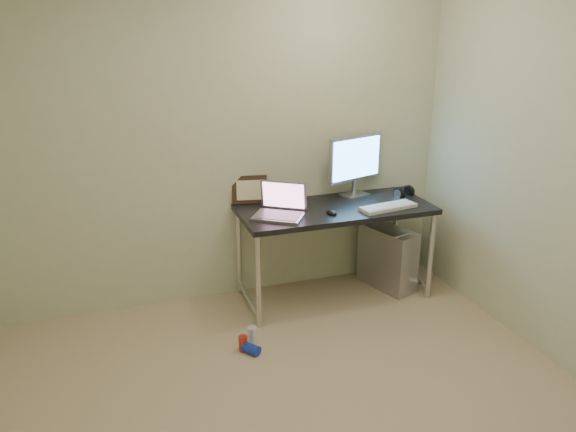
{
  "coord_description": "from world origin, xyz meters",
  "views": [
    {
      "loc": [
        -0.89,
        -2.28,
        2.11
      ],
      "look_at": [
        0.26,
        1.08,
        0.85
      ],
      "focal_mm": 35.0,
      "sensor_mm": 36.0,
      "label": 1
    }
  ],
  "objects": [
    {
      "name": "keyboard",
      "position": [
        1.12,
        1.26,
        0.76
      ],
      "size": [
        0.46,
        0.21,
        0.03
      ],
      "primitive_type": "cube",
      "rotation": [
        0.0,
        0.0,
        0.15
      ],
      "color": "silver",
      "rests_on": "desk"
    },
    {
      "name": "tower_computer",
      "position": [
        1.24,
        1.44,
        0.25
      ],
      "size": [
        0.35,
        0.53,
        0.54
      ],
      "rotation": [
        0.0,
        0.0,
        0.31
      ],
      "color": "#A6A5A9",
      "rests_on": "ground"
    },
    {
      "name": "wall_back",
      "position": [
        0.0,
        1.75,
        1.25
      ],
      "size": [
        3.5,
        0.02,
        2.5
      ],
      "primitive_type": "cube",
      "color": "beige",
      "rests_on": "ground"
    },
    {
      "name": "monitor",
      "position": [
        1.02,
        1.64,
        1.04
      ],
      "size": [
        0.51,
        0.21,
        0.49
      ],
      "rotation": [
        0.0,
        0.0,
        0.3
      ],
      "color": "#ABAAB1",
      "rests_on": "desk"
    },
    {
      "name": "can_red",
      "position": [
        -0.13,
        0.88,
        0.05
      ],
      "size": [
        0.08,
        0.08,
        0.11
      ],
      "primitive_type": "cylinder",
      "rotation": [
        0.0,
        0.0,
        0.34
      ],
      "color": "#B2281A",
      "rests_on": "ground"
    },
    {
      "name": "headphones",
      "position": [
        1.4,
        1.51,
        0.78
      ],
      "size": [
        0.17,
        0.1,
        0.1
      ],
      "rotation": [
        0.0,
        0.0,
        0.27
      ],
      "color": "black",
      "rests_on": "desk"
    },
    {
      "name": "mouse_left",
      "position": [
        0.66,
        1.29,
        0.77
      ],
      "size": [
        0.08,
        0.11,
        0.04
      ],
      "primitive_type": "ellipsoid",
      "rotation": [
        0.0,
        0.0,
        0.2
      ],
      "color": "black",
      "rests_on": "desk"
    },
    {
      "name": "mouse_right",
      "position": [
        1.34,
        1.32,
        0.77
      ],
      "size": [
        0.09,
        0.13,
        0.04
      ],
      "primitive_type": "ellipsoid",
      "rotation": [
        0.0,
        0.0,
        0.24
      ],
      "color": "black",
      "rests_on": "desk"
    },
    {
      "name": "laptop",
      "position": [
        0.3,
        1.38,
        0.81
      ],
      "size": [
        0.44,
        0.43,
        0.24
      ],
      "rotation": [
        0.0,
        0.0,
        -0.59
      ],
      "color": "#ABAAB1",
      "rests_on": "desk"
    },
    {
      "name": "cable_a",
      "position": [
        1.19,
        1.7,
        0.4
      ],
      "size": [
        0.01,
        0.16,
        0.69
      ],
      "primitive_type": "cylinder",
      "rotation": [
        0.21,
        0.0,
        0.0
      ],
      "color": "black",
      "rests_on": "ground"
    },
    {
      "name": "picture_frame",
      "position": [
        0.16,
        1.73,
        0.86
      ],
      "size": [
        0.28,
        0.13,
        0.22
      ],
      "primitive_type": "cube",
      "rotation": [
        -0.21,
        0.0,
        -0.2
      ],
      "color": "black",
      "rests_on": "desk"
    },
    {
      "name": "desk",
      "position": [
        0.76,
        1.43,
        0.67
      ],
      "size": [
        1.47,
        0.64,
        0.75
      ],
      "color": "black",
      "rests_on": "ground"
    },
    {
      "name": "cable_b",
      "position": [
        1.28,
        1.68,
        0.38
      ],
      "size": [
        0.02,
        0.11,
        0.71
      ],
      "primitive_type": "cylinder",
      "rotation": [
        0.14,
        0.0,
        0.09
      ],
      "color": "black",
      "rests_on": "ground"
    },
    {
      "name": "can_white",
      "position": [
        -0.04,
        0.96,
        0.06
      ],
      "size": [
        0.08,
        0.08,
        0.12
      ],
      "primitive_type": "cylinder",
      "rotation": [
        0.0,
        0.0,
        -0.24
      ],
      "color": "silver",
      "rests_on": "ground"
    },
    {
      "name": "webcam",
      "position": [
        0.35,
        1.66,
        0.84
      ],
      "size": [
        0.04,
        0.03,
        0.12
      ],
      "rotation": [
        0.0,
        0.0,
        0.08
      ],
      "color": "silver",
      "rests_on": "desk"
    },
    {
      "name": "can_blue",
      "position": [
        -0.09,
        0.84,
        0.03
      ],
      "size": [
        0.13,
        0.14,
        0.07
      ],
      "primitive_type": "cylinder",
      "rotation": [
        1.57,
        0.0,
        0.64
      ],
      "color": "#1430C7",
      "rests_on": "ground"
    }
  ]
}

